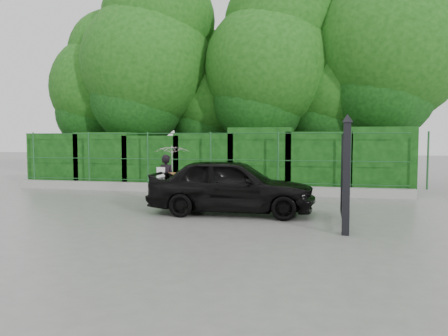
# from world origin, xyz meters

# --- Properties ---
(ground) EXTENTS (80.00, 80.00, 0.00)m
(ground) POSITION_xyz_m (0.00, 0.00, 0.00)
(ground) COLOR gray
(kerb) EXTENTS (14.00, 0.25, 0.30)m
(kerb) POSITION_xyz_m (0.00, 4.50, 0.15)
(kerb) COLOR #9E9E99
(kerb) RESTS_ON ground
(fence) EXTENTS (14.13, 0.06, 1.80)m
(fence) POSITION_xyz_m (0.22, 4.50, 1.20)
(fence) COLOR #1B4D23
(fence) RESTS_ON kerb
(hedge) EXTENTS (14.20, 1.20, 2.26)m
(hedge) POSITION_xyz_m (0.13, 5.50, 1.06)
(hedge) COLOR black
(hedge) RESTS_ON ground
(trees) EXTENTS (17.10, 6.15, 8.08)m
(trees) POSITION_xyz_m (1.14, 7.74, 4.62)
(trees) COLOR black
(trees) RESTS_ON ground
(gate) EXTENTS (0.22, 2.33, 2.36)m
(gate) POSITION_xyz_m (4.60, -0.72, 1.19)
(gate) COLOR black
(gate) RESTS_ON ground
(woman) EXTENTS (1.00, 1.02, 1.69)m
(woman) POSITION_xyz_m (-0.10, 1.85, 1.11)
(woman) COLOR black
(woman) RESTS_ON ground
(car) EXTENTS (4.19, 1.82, 1.41)m
(car) POSITION_xyz_m (1.93, 0.68, 0.70)
(car) COLOR black
(car) RESTS_ON ground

